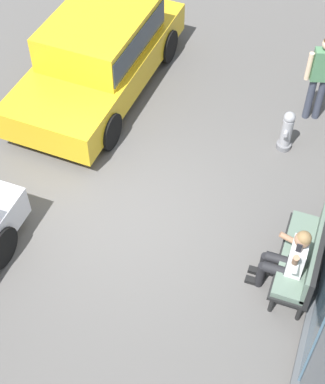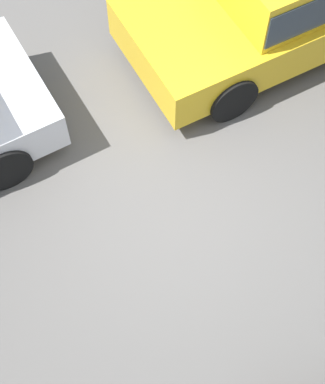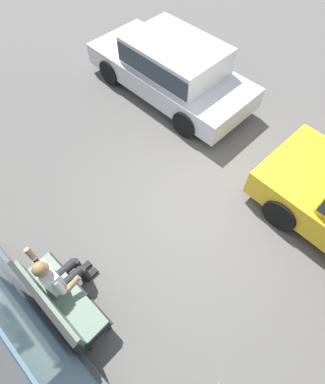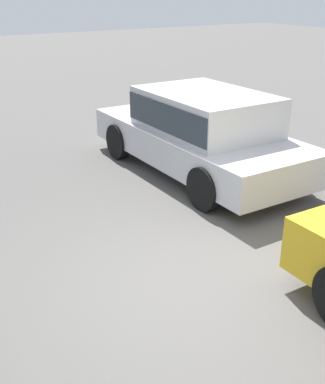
{
  "view_description": "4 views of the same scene",
  "coord_description": "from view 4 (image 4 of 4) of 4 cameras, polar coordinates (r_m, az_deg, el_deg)",
  "views": [
    {
      "loc": [
        5.38,
        2.6,
        7.36
      ],
      "look_at": [
        0.15,
        0.7,
        0.87
      ],
      "focal_mm": 55.0,
      "sensor_mm": 36.0,
      "label": 1
    },
    {
      "loc": [
        1.75,
        2.6,
        6.08
      ],
      "look_at": [
        0.36,
        0.28,
        1.16
      ],
      "focal_mm": 55.0,
      "sensor_mm": 36.0,
      "label": 2
    },
    {
      "loc": [
        -1.57,
        2.6,
        5.11
      ],
      "look_at": [
        0.3,
        0.66,
        1.0
      ],
      "focal_mm": 28.0,
      "sensor_mm": 36.0,
      "label": 3
    },
    {
      "loc": [
        -3.41,
        2.6,
        2.94
      ],
      "look_at": [
        0.03,
        0.35,
        1.19
      ],
      "focal_mm": 45.0,
      "sensor_mm": 36.0,
      "label": 4
    }
  ],
  "objects": [
    {
      "name": "parked_car_mid",
      "position": [
        8.1,
        4.6,
        7.45
      ],
      "size": [
        4.33,
        1.94,
        1.4
      ],
      "color": "silver",
      "rests_on": "ground_plane"
    },
    {
      "name": "ground_plane",
      "position": [
        5.2,
        3.45,
        -11.42
      ],
      "size": [
        60.0,
        60.0,
        0.0
      ],
      "primitive_type": "plane",
      "color": "#565451"
    }
  ]
}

